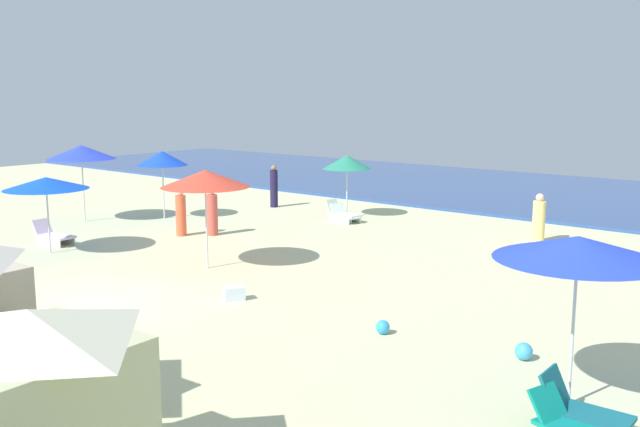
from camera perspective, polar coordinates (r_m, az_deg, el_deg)
ground_plane at (r=16.82m, az=-17.74°, el=-6.91°), size 60.00×60.00×0.00m
ocean at (r=34.71m, az=15.94°, el=1.74°), size 60.00×14.05×0.12m
cabana_5 at (r=8.65m, az=-21.93°, el=-14.56°), size 2.22×2.24×2.41m
umbrella_0 at (r=22.06m, az=-21.09°, el=2.28°), size 2.41×2.41×2.24m
lounge_chair_0_0 at (r=23.61m, az=-20.61°, el=-1.67°), size 1.50×0.72×0.73m
umbrella_1 at (r=26.60m, az=2.18°, el=4.13°), size 1.83×1.83×2.33m
lounge_chair_1_0 at (r=26.01m, az=1.80°, el=-0.03°), size 1.44×0.73×0.74m
lounge_chair_1_1 at (r=25.86m, az=1.98°, el=-0.17°), size 1.31×0.87×0.63m
umbrella_2 at (r=27.07m, az=-18.58°, el=4.68°), size 2.43×2.43×2.78m
umbrella_3 at (r=11.08m, az=19.96°, el=-2.62°), size 2.46×2.46×2.61m
lounge_chair_3_0 at (r=10.96m, az=20.19°, el=-14.65°), size 1.22×0.67×0.78m
umbrella_4 at (r=26.91m, az=-12.52°, el=4.34°), size 1.87×1.87×2.52m
umbrella_5 at (r=18.99m, az=-9.18°, el=2.78°), size 2.35×2.35×2.65m
beachgoer_1 at (r=23.37m, az=17.12°, el=-0.48°), size 0.45×0.45×1.54m
beachgoer_2 at (r=29.11m, az=-3.71°, el=2.10°), size 0.43×0.43×1.72m
beachgoer_3 at (r=23.66m, az=-8.65°, el=-0.01°), size 0.51×0.51×1.56m
beachgoer_4 at (r=23.73m, az=-11.08°, el=-0.06°), size 0.41×0.41×1.54m
beach_ball_0 at (r=13.30m, az=16.00°, el=-10.57°), size 0.32×0.32×0.32m
beach_ball_1 at (r=14.15m, az=5.05°, el=-9.05°), size 0.28×0.28×0.28m
cooler_box_2 at (r=16.38m, az=-6.92°, el=-6.38°), size 0.49×0.56×0.31m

